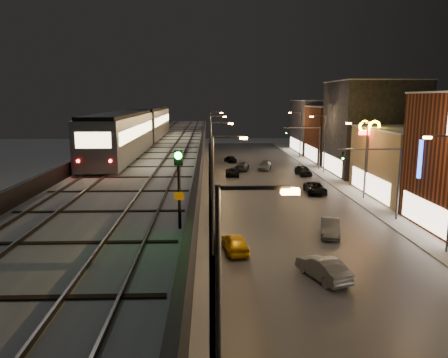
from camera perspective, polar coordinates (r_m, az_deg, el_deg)
name	(u,v)px	position (r m, az deg, el deg)	size (l,w,h in m)	color
ground	(231,358)	(21.33, 0.98, -22.33)	(220.00, 220.00, 0.00)	silver
road_surface	(277,192)	(54.80, 6.93, -1.73)	(17.00, 120.00, 0.06)	#46474D
sidewalk_right	(356,191)	(57.20, 16.88, -1.55)	(4.00, 120.00, 0.14)	#9FA1A8
under_viaduct_pavement	(168,193)	(54.37, -7.28, -1.83)	(11.00, 120.00, 0.06)	#9FA1A8
elevated_viaduct	(165,151)	(50.35, -7.75, 3.62)	(9.00, 100.00, 6.30)	black
viaduct_trackbed	(165,144)	(50.39, -7.77, 4.50)	(8.40, 100.00, 0.32)	#B2B7C1
viaduct_parapet_streetside	(203,140)	(50.13, -2.79, 5.09)	(0.30, 100.00, 1.10)	black
viaduct_parapet_far	(126,140)	(50.99, -12.65, 4.94)	(0.30, 100.00, 1.10)	black
building_c	(421,163)	(56.29, 24.34, 1.92)	(12.20, 15.20, 8.16)	#8D7651
building_d	(372,128)	(70.61, 18.81, 6.30)	(12.20, 13.20, 14.16)	#24242C
building_e	(344,134)	(83.96, 15.37, 5.69)	(12.20, 12.20, 10.16)	#5A2413
building_f	(324,126)	(97.34, 12.94, 6.71)	(12.20, 16.20, 11.16)	#393740
streetlight_left_0	(227,301)	(14.38, 0.36, -15.62)	(2.57, 0.28, 9.00)	#38383A
streetlight_left_1	(216,187)	(31.54, -0.99, -1.08)	(2.57, 0.28, 9.00)	#38383A
streetlight_left_2	(214,155)	(49.31, -1.37, 3.12)	(2.57, 0.28, 9.00)	#38383A
streetlight_right_2	(364,155)	(52.39, 17.77, 3.06)	(2.56, 0.28, 9.00)	#38383A
streetlight_left_3	(212,140)	(67.20, -1.55, 5.09)	(2.57, 0.28, 9.00)	#38383A
streetlight_right_3	(323,140)	(69.49, 12.80, 5.01)	(2.56, 0.28, 9.00)	#38383A
streetlight_left_4	(211,131)	(85.14, -1.65, 6.23)	(2.57, 0.28, 9.00)	#38383A
streetlight_right_4	(299,131)	(86.95, 9.79, 6.17)	(2.56, 0.28, 9.00)	#38383A
traffic_light_rig_a	(387,175)	(43.86, 20.55, 0.55)	(6.10, 0.34, 7.00)	#38383A
traffic_light_rig_b	(313,143)	(72.23, 11.49, 4.68)	(6.10, 0.34, 7.00)	#38383A
subway_train	(139,127)	(48.43, -11.03, 6.65)	(3.12, 38.32, 3.73)	gray
rail_signal	(179,174)	(16.43, -5.93, 0.68)	(0.35, 0.43, 3.04)	black
car_taxi	(235,244)	(33.48, 1.48, -8.42)	(1.68, 4.17, 1.42)	#EBB20F
car_near_white	(323,269)	(29.43, 12.80, -11.37)	(1.55, 4.44, 1.46)	slate
car_mid_silver	(232,172)	(65.90, 1.08, 0.93)	(2.02, 4.38, 1.22)	black
car_mid_dark	(242,166)	(70.79, 2.35, 1.68)	(2.02, 4.98, 1.44)	#3B3E45
car_far_white	(230,159)	(79.89, 0.83, 2.62)	(1.46, 3.62, 1.23)	black
car_onc_silver	(330,228)	(38.31, 13.69, -6.25)	(1.53, 4.37, 1.44)	#383C42
car_onc_dark	(315,189)	(54.55, 11.83, -1.24)	(2.25, 4.87, 1.35)	black
car_onc_white	(265,166)	(71.49, 5.33, 1.69)	(1.88, 4.62, 1.34)	slate
car_onc_red	(303,171)	(67.10, 10.31, 1.05)	(1.77, 4.39, 1.50)	black
sign_mcdonalds	(369,136)	(54.58, 18.42, 5.37)	(2.68, 0.48, 9.02)	#38383A
sign_carwash	(427,167)	(42.95, 24.98, 1.48)	(1.53, 0.35, 7.93)	#38383A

